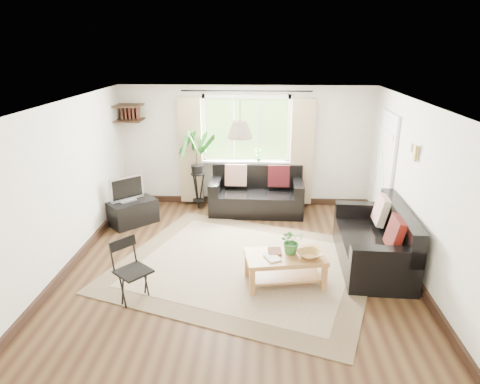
# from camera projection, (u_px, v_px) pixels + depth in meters

# --- Properties ---
(floor) EXTENTS (5.50, 5.50, 0.00)m
(floor) POSITION_uv_depth(u_px,v_px,m) (239.00, 267.00, 6.36)
(floor) COLOR black
(floor) RESTS_ON ground
(ceiling) EXTENTS (5.50, 5.50, 0.00)m
(ceiling) POSITION_uv_depth(u_px,v_px,m) (238.00, 104.00, 5.57)
(ceiling) COLOR white
(ceiling) RESTS_ON floor
(wall_back) EXTENTS (5.00, 0.02, 2.40)m
(wall_back) POSITION_uv_depth(u_px,v_px,m) (246.00, 146.00, 8.55)
(wall_back) COLOR white
(wall_back) RESTS_ON floor
(wall_front) EXTENTS (5.00, 0.02, 2.40)m
(wall_front) POSITION_uv_depth(u_px,v_px,m) (219.00, 305.00, 3.37)
(wall_front) COLOR white
(wall_front) RESTS_ON floor
(wall_left) EXTENTS (0.02, 5.50, 2.40)m
(wall_left) POSITION_uv_depth(u_px,v_px,m) (63.00, 188.00, 6.09)
(wall_left) COLOR white
(wall_left) RESTS_ON floor
(wall_right) EXTENTS (0.02, 5.50, 2.40)m
(wall_right) POSITION_uv_depth(u_px,v_px,m) (421.00, 194.00, 5.84)
(wall_right) COLOR white
(wall_right) RESTS_ON floor
(rug) EXTENTS (4.41, 4.09, 0.02)m
(rug) POSITION_uv_depth(u_px,v_px,m) (244.00, 265.00, 6.40)
(rug) COLOR beige
(rug) RESTS_ON floor
(window) EXTENTS (2.50, 0.16, 2.16)m
(window) POSITION_uv_depth(u_px,v_px,m) (246.00, 130.00, 8.40)
(window) COLOR white
(window) RESTS_ON wall_back
(door) EXTENTS (0.06, 0.96, 2.06)m
(door) POSITION_uv_depth(u_px,v_px,m) (384.00, 173.00, 7.51)
(door) COLOR silver
(door) RESTS_ON wall_right
(corner_shelf) EXTENTS (0.50, 0.50, 0.34)m
(corner_shelf) POSITION_uv_depth(u_px,v_px,m) (129.00, 113.00, 8.20)
(corner_shelf) COLOR black
(corner_shelf) RESTS_ON wall_back
(pendant_lamp) EXTENTS (0.36, 0.36, 0.54)m
(pendant_lamp) POSITION_uv_depth(u_px,v_px,m) (240.00, 125.00, 6.06)
(pendant_lamp) COLOR beige
(pendant_lamp) RESTS_ON ceiling
(wall_sconce) EXTENTS (0.12, 0.12, 0.28)m
(wall_sconce) POSITION_uv_depth(u_px,v_px,m) (414.00, 151.00, 5.95)
(wall_sconce) COLOR beige
(wall_sconce) RESTS_ON wall_right
(sofa_back) EXTENTS (1.81, 0.93, 0.84)m
(sofa_back) POSITION_uv_depth(u_px,v_px,m) (257.00, 192.00, 8.32)
(sofa_back) COLOR black
(sofa_back) RESTS_ON floor
(sofa_right) EXTENTS (1.87, 0.99, 0.87)m
(sofa_right) POSITION_uv_depth(u_px,v_px,m) (373.00, 238.00, 6.32)
(sofa_right) COLOR black
(sofa_right) RESTS_ON floor
(coffee_table) EXTENTS (1.15, 0.76, 0.44)m
(coffee_table) POSITION_uv_depth(u_px,v_px,m) (285.00, 269.00, 5.87)
(coffee_table) COLOR brown
(coffee_table) RESTS_ON floor
(table_plant) EXTENTS (0.38, 0.35, 0.36)m
(table_plant) POSITION_uv_depth(u_px,v_px,m) (292.00, 241.00, 5.79)
(table_plant) COLOR #2F6B2B
(table_plant) RESTS_ON coffee_table
(bowl) EXTENTS (0.43, 0.43, 0.08)m
(bowl) POSITION_uv_depth(u_px,v_px,m) (310.00, 254.00, 5.72)
(bowl) COLOR olive
(bowl) RESTS_ON coffee_table
(book_a) EXTENTS (0.25, 0.28, 0.02)m
(book_a) POSITION_uv_depth(u_px,v_px,m) (267.00, 259.00, 5.67)
(book_a) COLOR white
(book_a) RESTS_ON coffee_table
(book_b) EXTENTS (0.19, 0.25, 0.02)m
(book_b) POSITION_uv_depth(u_px,v_px,m) (268.00, 251.00, 5.88)
(book_b) COLOR brown
(book_b) RESTS_ON coffee_table
(tv_stand) EXTENTS (0.92, 0.91, 0.45)m
(tv_stand) POSITION_uv_depth(u_px,v_px,m) (133.00, 212.00, 7.83)
(tv_stand) COLOR black
(tv_stand) RESTS_ON floor
(tv) EXTENTS (0.60, 0.60, 0.49)m
(tv) POSITION_uv_depth(u_px,v_px,m) (127.00, 188.00, 7.68)
(tv) COLOR #A5A5AA
(tv) RESTS_ON tv_stand
(palm_stand) EXTENTS (0.71, 0.71, 1.59)m
(palm_stand) POSITION_uv_depth(u_px,v_px,m) (197.00, 170.00, 8.39)
(palm_stand) COLOR black
(palm_stand) RESTS_ON floor
(folding_chair) EXTENTS (0.60, 0.60, 0.82)m
(folding_chair) POSITION_uv_depth(u_px,v_px,m) (133.00, 273.00, 5.40)
(folding_chair) COLOR black
(folding_chair) RESTS_ON floor
(sill_plant) EXTENTS (0.14, 0.10, 0.27)m
(sill_plant) POSITION_uv_depth(u_px,v_px,m) (258.00, 155.00, 8.47)
(sill_plant) COLOR #2D6023
(sill_plant) RESTS_ON window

